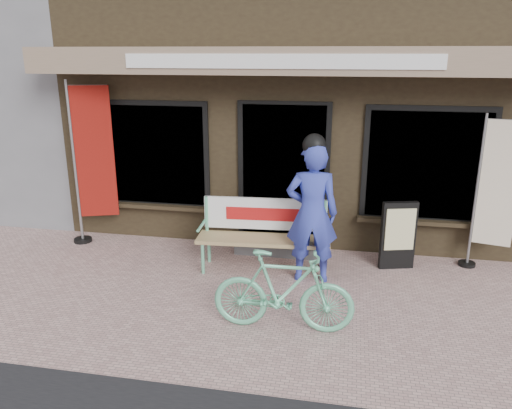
% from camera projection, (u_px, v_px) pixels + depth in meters
% --- Properties ---
extents(ground, '(70.00, 70.00, 0.00)m').
position_uv_depth(ground, '(259.00, 309.00, 5.80)').
color(ground, '#BC968F').
rests_on(ground, ground).
extents(storefront, '(7.00, 6.77, 6.00)m').
position_uv_depth(storefront, '(306.00, 45.00, 9.58)').
color(storefront, black).
rests_on(storefront, ground).
extents(bench, '(1.81, 0.58, 0.97)m').
position_uv_depth(bench, '(264.00, 229.00, 6.75)').
color(bench, '#65C598').
rests_on(bench, ground).
extents(person, '(0.70, 0.49, 1.92)m').
position_uv_depth(person, '(312.00, 211.00, 6.29)').
color(person, '#313EAB').
rests_on(person, ground).
extents(bicycle, '(1.51, 0.46, 0.90)m').
position_uv_depth(bicycle, '(283.00, 291.00, 5.25)').
color(bicycle, '#65C598').
rests_on(bicycle, ground).
extents(nobori_red, '(0.73, 0.38, 2.49)m').
position_uv_depth(nobori_red, '(92.00, 161.00, 7.51)').
color(nobori_red, gray).
rests_on(nobori_red, ground).
extents(nobori_cream, '(0.63, 0.28, 2.11)m').
position_uv_depth(nobori_cream, '(494.00, 192.00, 6.57)').
color(nobori_cream, gray).
rests_on(nobori_cream, ground).
extents(menu_stand, '(0.48, 0.22, 0.95)m').
position_uv_depth(menu_stand, '(398.00, 235.00, 6.76)').
color(menu_stand, black).
rests_on(menu_stand, ground).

